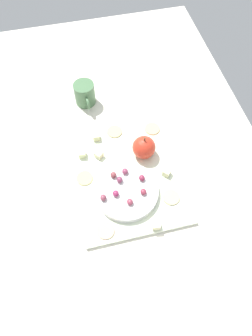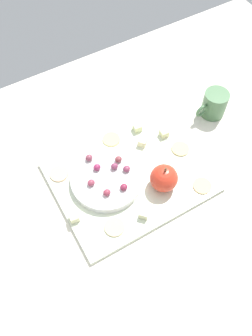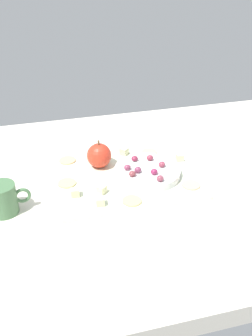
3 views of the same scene
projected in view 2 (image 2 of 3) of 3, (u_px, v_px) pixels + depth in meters
table at (140, 171)px, 89.73cm from camera, size 142.96×89.48×4.80cm
platter at (130, 176)px, 85.45cm from camera, size 37.20×29.89×1.21cm
serving_dish at (107, 180)px, 83.08cm from camera, size 17.58×17.58×2.00cm
apple_whole at (164, 178)px, 80.58cm from camera, size 6.77×6.77×6.77cm
apple_stem at (166, 169)px, 77.19cm from camera, size 0.50×0.50×1.20cm
cheese_cube_0 at (137, 128)px, 91.56cm from camera, size 2.22×2.22×2.02cm
cheese_cube_1 at (144, 214)px, 78.35cm from camera, size 2.85×2.85×2.02cm
cheese_cube_2 at (164, 133)px, 90.57cm from camera, size 2.14×2.14×2.02cm
cheese_cube_3 at (74, 217)px, 77.88cm from camera, size 2.27×2.27×2.02cm
cheese_cube_4 at (142, 142)px, 89.04cm from camera, size 2.85×2.85×2.02cm
cracker_0 at (111, 139)px, 90.51cm from camera, size 4.68×4.68×0.40cm
cracker_1 at (180, 149)px, 88.91cm from camera, size 4.68×4.68×0.40cm
cracker_2 at (114, 227)px, 77.51cm from camera, size 4.68×4.68×0.40cm
cracker_3 at (59, 174)px, 84.93cm from camera, size 4.68×4.68×0.40cm
cracker_4 at (202, 186)px, 83.15cm from camera, size 4.68×4.68×0.40cm
grape_0 at (127, 169)px, 82.71cm from camera, size 1.81×1.63×1.47cm
grape_1 at (91, 182)px, 80.76cm from camera, size 1.81×1.63×1.51cm
grape_2 at (124, 187)px, 80.07cm from camera, size 1.81×1.63×1.47cm
grape_3 at (118, 159)px, 84.14cm from camera, size 1.81×1.63×1.50cm
grape_4 at (89, 158)px, 84.30cm from camera, size 1.81×1.63×1.64cm
grape_5 at (97, 167)px, 82.86cm from camera, size 1.81×1.63×1.59cm
grape_6 at (115, 166)px, 82.97cm from camera, size 1.81×1.63×1.66cm
grape_7 at (107, 193)px, 79.26cm from camera, size 1.81×1.63×1.54cm
cup at (214, 104)px, 93.90cm from camera, size 9.96×6.75×7.56cm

